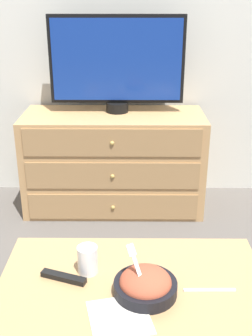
# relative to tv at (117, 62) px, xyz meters

# --- Properties ---
(ground_plane) EXTENTS (12.00, 12.00, 0.00)m
(ground_plane) POSITION_rel_tv_xyz_m (0.06, 0.19, -0.91)
(ground_plane) COLOR #56514C
(dresser) EXTENTS (1.10, 0.47, 0.61)m
(dresser) POSITION_rel_tv_xyz_m (-0.02, -0.06, -0.61)
(dresser) COLOR tan
(dresser) RESTS_ON ground_plane
(tv) EXTENTS (0.80, 0.14, 0.57)m
(tv) POSITION_rel_tv_xyz_m (0.00, 0.00, 0.00)
(tv) COLOR black
(tv) RESTS_ON dresser
(coffee_table) EXTENTS (0.86, 0.55, 0.44)m
(coffee_table) POSITION_rel_tv_xyz_m (0.09, -1.45, -0.54)
(coffee_table) COLOR tan
(coffee_table) RESTS_ON ground_plane
(takeout_bowl) EXTENTS (0.19, 0.19, 0.16)m
(takeout_bowl) POSITION_rel_tv_xyz_m (0.13, -1.49, -0.44)
(takeout_bowl) COLOR black
(takeout_bowl) RESTS_ON coffee_table
(drink_cup) EXTENTS (0.07, 0.07, 0.09)m
(drink_cup) POSITION_rel_tv_xyz_m (-0.06, -1.38, -0.43)
(drink_cup) COLOR beige
(drink_cup) RESTS_ON coffee_table
(napkin) EXTENTS (0.20, 0.20, 0.00)m
(napkin) POSITION_rel_tv_xyz_m (0.05, -1.60, -0.47)
(napkin) COLOR silver
(napkin) RESTS_ON coffee_table
(knife) EXTENTS (0.16, 0.01, 0.01)m
(knife) POSITION_rel_tv_xyz_m (0.32, -1.47, -0.47)
(knife) COLOR white
(knife) RESTS_ON coffee_table
(remote_control) EXTENTS (0.15, 0.08, 0.02)m
(remote_control) POSITION_rel_tv_xyz_m (-0.14, -1.42, -0.46)
(remote_control) COLOR black
(remote_control) RESTS_ON coffee_table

